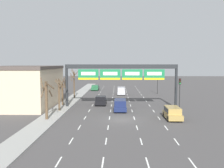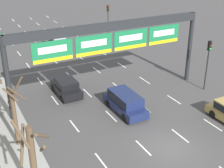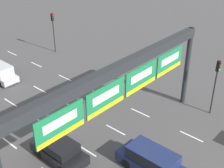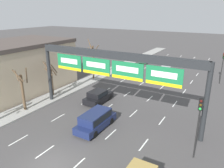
{
  "view_description": "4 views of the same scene",
  "coord_description": "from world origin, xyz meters",
  "px_view_note": "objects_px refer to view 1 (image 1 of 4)",
  "views": [
    {
      "loc": [
        -0.56,
        -31.92,
        7.33
      ],
      "look_at": [
        -1.48,
        7.81,
        4.0
      ],
      "focal_mm": 40.0,
      "sensor_mm": 36.0,
      "label": 1
    },
    {
      "loc": [
        -12.09,
        -14.2,
        13.35
      ],
      "look_at": [
        -0.77,
        7.5,
        2.19
      ],
      "focal_mm": 50.0,
      "sensor_mm": 36.0,
      "label": 2
    },
    {
      "loc": [
        -13.72,
        -2.22,
        15.32
      ],
      "look_at": [
        2.69,
        12.3,
        3.33
      ],
      "focal_mm": 50.0,
      "sensor_mm": 36.0,
      "label": 3
    },
    {
      "loc": [
        10.71,
        -9.28,
        11.0
      ],
      "look_at": [
        -1.86,
        12.22,
        2.53
      ],
      "focal_mm": 35.0,
      "sensor_mm": 36.0,
      "label": 4
    }
  ],
  "objects_px": {
    "tree_bare_closest": "(46,98)",
    "tree_bare_third": "(74,82)",
    "traffic_light_near_gantry": "(158,79)",
    "traffic_light_mid_block": "(180,88)",
    "suv_navy": "(120,104)",
    "suv_silver": "(121,91)",
    "tree_bare_second": "(59,94)",
    "car_black": "(101,100)",
    "car_green": "(95,87)",
    "tree_bare_furthest": "(63,91)",
    "suv_gold": "(172,112)",
    "sign_gantry": "(121,72)"
  },
  "relations": [
    {
      "from": "car_green",
      "to": "tree_bare_closest",
      "type": "height_order",
      "value": "tree_bare_closest"
    },
    {
      "from": "traffic_light_near_gantry",
      "to": "traffic_light_mid_block",
      "type": "distance_m",
      "value": 20.93
    },
    {
      "from": "suv_gold",
      "to": "suv_silver",
      "type": "bearing_deg",
      "value": 104.22
    },
    {
      "from": "car_black",
      "to": "traffic_light_near_gantry",
      "type": "relative_size",
      "value": 0.87
    },
    {
      "from": "sign_gantry",
      "to": "suv_gold",
      "type": "relative_size",
      "value": 4.13
    },
    {
      "from": "traffic_light_mid_block",
      "to": "car_black",
      "type": "bearing_deg",
      "value": 157.18
    },
    {
      "from": "car_black",
      "to": "suv_navy",
      "type": "xyz_separation_m",
      "value": [
        3.35,
        -5.44,
        0.14
      ]
    },
    {
      "from": "car_black",
      "to": "tree_bare_closest",
      "type": "xyz_separation_m",
      "value": [
        -6.13,
        -12.27,
        2.13
      ]
    },
    {
      "from": "suv_gold",
      "to": "tree_bare_furthest",
      "type": "bearing_deg",
      "value": 149.61
    },
    {
      "from": "traffic_light_mid_block",
      "to": "tree_bare_third",
      "type": "xyz_separation_m",
      "value": [
        -18.64,
        12.94,
        -0.16
      ]
    },
    {
      "from": "car_green",
      "to": "suv_silver",
      "type": "xyz_separation_m",
      "value": [
        6.92,
        -9.63,
        0.21
      ]
    },
    {
      "from": "tree_bare_second",
      "to": "tree_bare_third",
      "type": "relative_size",
      "value": 0.77
    },
    {
      "from": "suv_navy",
      "to": "traffic_light_mid_block",
      "type": "height_order",
      "value": "traffic_light_mid_block"
    },
    {
      "from": "car_green",
      "to": "tree_bare_furthest",
      "type": "bearing_deg",
      "value": -97.51
    },
    {
      "from": "car_black",
      "to": "tree_bare_third",
      "type": "height_order",
      "value": "tree_bare_third"
    },
    {
      "from": "traffic_light_near_gantry",
      "to": "tree_bare_second",
      "type": "distance_m",
      "value": 28.58
    },
    {
      "from": "traffic_light_mid_block",
      "to": "tree_bare_closest",
      "type": "distance_m",
      "value": 19.92
    },
    {
      "from": "suv_navy",
      "to": "suv_silver",
      "type": "bearing_deg",
      "value": 88.79
    },
    {
      "from": "car_green",
      "to": "suv_navy",
      "type": "distance_m",
      "value": 29.95
    },
    {
      "from": "tree_bare_second",
      "to": "tree_bare_third",
      "type": "height_order",
      "value": "tree_bare_third"
    },
    {
      "from": "car_green",
      "to": "tree_bare_furthest",
      "type": "xyz_separation_m",
      "value": [
        -3.31,
        -25.15,
        1.78
      ]
    },
    {
      "from": "car_black",
      "to": "traffic_light_mid_block",
      "type": "relative_size",
      "value": 0.85
    },
    {
      "from": "traffic_light_near_gantry",
      "to": "tree_bare_third",
      "type": "distance_m",
      "value": 20.2
    },
    {
      "from": "traffic_light_mid_block",
      "to": "tree_bare_closest",
      "type": "height_order",
      "value": "tree_bare_closest"
    },
    {
      "from": "car_green",
      "to": "car_black",
      "type": "xyz_separation_m",
      "value": [
        3.15,
        -23.8,
        0.06
      ]
    },
    {
      "from": "tree_bare_closest",
      "to": "tree_bare_third",
      "type": "bearing_deg",
      "value": 89.99
    },
    {
      "from": "sign_gantry",
      "to": "suv_silver",
      "type": "bearing_deg",
      "value": 89.2
    },
    {
      "from": "tree_bare_closest",
      "to": "car_black",
      "type": "bearing_deg",
      "value": 63.44
    },
    {
      "from": "suv_gold",
      "to": "suv_navy",
      "type": "distance_m",
      "value": 8.87
    },
    {
      "from": "traffic_light_near_gantry",
      "to": "traffic_light_mid_block",
      "type": "bearing_deg",
      "value": -89.77
    },
    {
      "from": "sign_gantry",
      "to": "car_black",
      "type": "height_order",
      "value": "sign_gantry"
    },
    {
      "from": "tree_bare_second",
      "to": "tree_bare_furthest",
      "type": "bearing_deg",
      "value": 96.89
    },
    {
      "from": "sign_gantry",
      "to": "traffic_light_mid_block",
      "type": "height_order",
      "value": "sign_gantry"
    },
    {
      "from": "tree_bare_second",
      "to": "tree_bare_furthest",
      "type": "height_order",
      "value": "tree_bare_second"
    },
    {
      "from": "suv_gold",
      "to": "tree_bare_second",
      "type": "xyz_separation_m",
      "value": [
        -16.04,
        4.84,
        1.74
      ]
    },
    {
      "from": "suv_gold",
      "to": "tree_bare_furthest",
      "type": "height_order",
      "value": "tree_bare_furthest"
    },
    {
      "from": "suv_navy",
      "to": "suv_silver",
      "type": "distance_m",
      "value": 19.61
    },
    {
      "from": "traffic_light_near_gantry",
      "to": "tree_bare_furthest",
      "type": "distance_m",
      "value": 25.44
    },
    {
      "from": "tree_bare_third",
      "to": "sign_gantry",
      "type": "bearing_deg",
      "value": -46.6
    },
    {
      "from": "tree_bare_second",
      "to": "tree_bare_closest",
      "type": "bearing_deg",
      "value": -92.47
    },
    {
      "from": "suv_navy",
      "to": "tree_bare_second",
      "type": "bearing_deg",
      "value": -174.83
    },
    {
      "from": "suv_navy",
      "to": "traffic_light_near_gantry",
      "type": "xyz_separation_m",
      "value": [
        9.08,
        21.1,
        2.53
      ]
    },
    {
      "from": "suv_silver",
      "to": "traffic_light_near_gantry",
      "type": "bearing_deg",
      "value": 9.77
    },
    {
      "from": "suv_silver",
      "to": "car_black",
      "type": "bearing_deg",
      "value": -104.87
    },
    {
      "from": "car_black",
      "to": "suv_silver",
      "type": "height_order",
      "value": "suv_silver"
    },
    {
      "from": "suv_gold",
      "to": "car_green",
      "type": "bearing_deg",
      "value": 110.89
    },
    {
      "from": "sign_gantry",
      "to": "tree_bare_furthest",
      "type": "relative_size",
      "value": 3.99
    },
    {
      "from": "tree_bare_closest",
      "to": "tree_bare_furthest",
      "type": "bearing_deg",
      "value": 91.76
    },
    {
      "from": "traffic_light_mid_block",
      "to": "tree_bare_third",
      "type": "height_order",
      "value": "tree_bare_third"
    },
    {
      "from": "suv_gold",
      "to": "suv_navy",
      "type": "bearing_deg",
      "value": 140.25
    }
  ]
}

